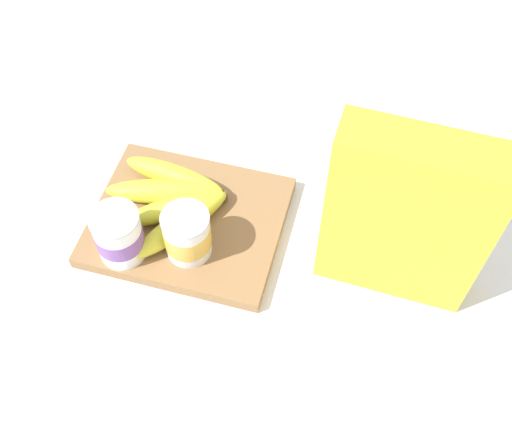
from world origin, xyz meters
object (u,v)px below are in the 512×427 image
yogurt_cup_back (119,235)px  banana_bunch (172,199)px  cereal_box (406,219)px  yogurt_cup_front (187,234)px  cutting_board (188,221)px

yogurt_cup_back → banana_bunch: yogurt_cup_back is taller
cereal_box → banana_bunch: cereal_box is taller
yogurt_cup_front → banana_bunch: yogurt_cup_front is taller
banana_bunch → cereal_box: bearing=176.4°
yogurt_cup_front → banana_bunch: size_ratio=0.41×
banana_bunch → cutting_board: bearing=151.8°
yogurt_cup_back → yogurt_cup_front: bearing=-162.8°
cutting_board → banana_bunch: banana_bunch is taller
yogurt_cup_front → yogurt_cup_back: (0.09, 0.03, 0.00)m
yogurt_cup_front → banana_bunch: (0.05, -0.07, -0.02)m
yogurt_cup_back → banana_bunch: (-0.04, -0.10, -0.02)m
yogurt_cup_front → banana_bunch: bearing=-54.0°
cereal_box → banana_bunch: (0.33, -0.02, -0.10)m
cutting_board → yogurt_cup_front: size_ratio=3.53×
cereal_box → banana_bunch: size_ratio=1.48×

